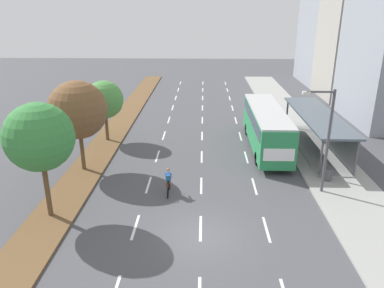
% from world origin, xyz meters
% --- Properties ---
extents(ground_plane, '(140.00, 140.00, 0.00)m').
position_xyz_m(ground_plane, '(0.00, 0.00, 0.00)').
color(ground_plane, '#4C4C51').
extents(median_strip, '(2.60, 52.00, 0.12)m').
position_xyz_m(median_strip, '(-8.30, 20.00, 0.06)').
color(median_strip, brown).
rests_on(median_strip, ground).
extents(sidewalk_right, '(4.50, 52.00, 0.15)m').
position_xyz_m(sidewalk_right, '(9.25, 20.00, 0.07)').
color(sidewalk_right, '#9E9E99').
rests_on(sidewalk_right, ground).
extents(lane_divider_left, '(0.14, 47.63, 0.01)m').
position_xyz_m(lane_divider_left, '(-3.50, 18.32, 0.00)').
color(lane_divider_left, white).
rests_on(lane_divider_left, ground).
extents(lane_divider_center, '(0.14, 47.63, 0.01)m').
position_xyz_m(lane_divider_center, '(0.00, 18.32, 0.00)').
color(lane_divider_center, white).
rests_on(lane_divider_center, ground).
extents(lane_divider_right, '(0.14, 47.63, 0.01)m').
position_xyz_m(lane_divider_right, '(3.50, 18.32, 0.00)').
color(lane_divider_right, white).
rests_on(lane_divider_right, ground).
extents(bus_shelter, '(2.90, 11.83, 2.86)m').
position_xyz_m(bus_shelter, '(9.53, 12.61, 1.87)').
color(bus_shelter, gray).
rests_on(bus_shelter, sidewalk_right).
extents(bus, '(2.54, 11.29, 3.37)m').
position_xyz_m(bus, '(5.25, 12.85, 2.07)').
color(bus, '#28844C').
rests_on(bus, ground).
extents(cyclist, '(0.46, 1.82, 1.71)m').
position_xyz_m(cyclist, '(-2.05, 4.56, 0.79)').
color(cyclist, black).
rests_on(cyclist, ground).
extents(median_tree_nearest, '(3.64, 3.64, 6.43)m').
position_xyz_m(median_tree_nearest, '(-8.43, 1.66, 4.71)').
color(median_tree_nearest, brown).
rests_on(median_tree_nearest, median_strip).
extents(median_tree_second, '(4.01, 4.01, 6.38)m').
position_xyz_m(median_tree_second, '(-8.47, 7.94, 4.49)').
color(median_tree_second, brown).
rests_on(median_tree_second, median_strip).
extents(median_tree_third, '(3.21, 3.21, 5.19)m').
position_xyz_m(median_tree_third, '(-8.30, 14.21, 3.70)').
color(median_tree_third, brown).
rests_on(median_tree_third, median_strip).
extents(streetlight, '(1.91, 0.24, 6.50)m').
position_xyz_m(streetlight, '(7.42, 4.94, 3.89)').
color(streetlight, '#4C4C51').
rests_on(streetlight, sidewalk_right).
extents(trash_bin, '(0.52, 0.52, 0.85)m').
position_xyz_m(trash_bin, '(8.45, 6.50, 0.57)').
color(trash_bin, '#4C4C51').
rests_on(trash_bin, sidewalk_right).
extents(building_mid_right, '(11.98, 8.65, 18.27)m').
position_xyz_m(building_mid_right, '(21.35, 32.41, 9.14)').
color(building_mid_right, '#A39E93').
rests_on(building_mid_right, ground).
extents(building_far_right, '(11.62, 11.91, 18.55)m').
position_xyz_m(building_far_right, '(21.19, 41.60, 9.28)').
color(building_far_right, '#8E939E').
rests_on(building_far_right, ground).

